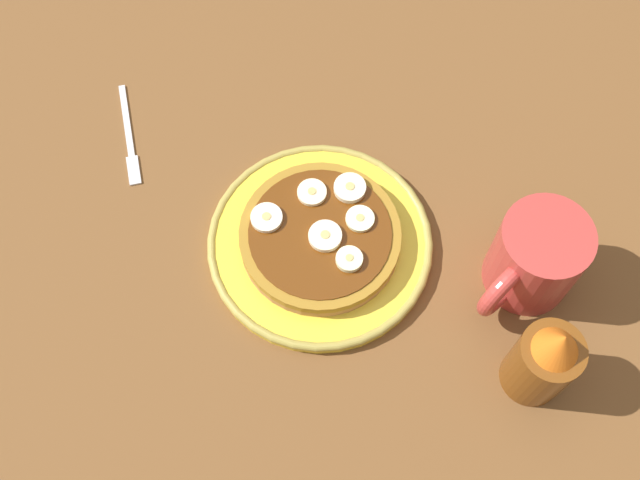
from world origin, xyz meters
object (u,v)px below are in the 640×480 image
(banana_slice_0, at_px, (323,238))
(banana_slice_3, at_px, (312,193))
(plate, at_px, (320,243))
(fork, at_px, (129,139))
(banana_slice_4, at_px, (350,259))
(banana_slice_1, at_px, (350,188))
(syrup_bottle, at_px, (544,361))
(pancake_stack, at_px, (323,237))
(coffee_mug, at_px, (534,259))
(banana_slice_5, at_px, (360,219))
(banana_slice_2, at_px, (267,218))

(banana_slice_0, height_order, banana_slice_3, banana_slice_0)
(plate, distance_m, fork, 0.24)
(banana_slice_4, bearing_deg, banana_slice_0, -84.58)
(banana_slice_0, relative_size, banana_slice_4, 1.25)
(banana_slice_1, height_order, banana_slice_4, same)
(banana_slice_4, bearing_deg, syrup_bottle, 104.77)
(pancake_stack, distance_m, banana_slice_0, 0.02)
(coffee_mug, bearing_deg, syrup_bottle, 44.74)
(pancake_stack, bearing_deg, coffee_mug, 126.83)
(banana_slice_0, relative_size, banana_slice_5, 1.15)
(pancake_stack, relative_size, banana_slice_4, 6.29)
(coffee_mug, height_order, fork, coffee_mug)
(pancake_stack, bearing_deg, banana_slice_2, -58.21)
(banana_slice_4, xyz_separation_m, syrup_bottle, (-0.05, 0.19, 0.02))
(banana_slice_2, bearing_deg, plate, 121.02)
(banana_slice_3, bearing_deg, banana_slice_2, -10.85)
(banana_slice_0, height_order, banana_slice_1, same)
(banana_slice_3, bearing_deg, fork, -65.99)
(plate, bearing_deg, banana_slice_3, -122.62)
(banana_slice_0, xyz_separation_m, coffee_mug, (-0.13, 0.16, 0.01))
(banana_slice_0, bearing_deg, coffee_mug, 128.74)
(pancake_stack, height_order, banana_slice_2, banana_slice_2)
(banana_slice_4, bearing_deg, fork, -76.68)
(plate, distance_m, banana_slice_2, 0.06)
(banana_slice_3, relative_size, syrup_bottle, 0.24)
(banana_slice_0, bearing_deg, banana_slice_2, -64.39)
(banana_slice_0, bearing_deg, syrup_bottle, 103.42)
(banana_slice_1, distance_m, fork, 0.25)
(fork, bearing_deg, banana_slice_2, 100.87)
(banana_slice_4, relative_size, coffee_mug, 0.22)
(banana_slice_2, xyz_separation_m, syrup_bottle, (-0.08, 0.28, 0.02))
(banana_slice_1, height_order, syrup_bottle, syrup_bottle)
(fork, bearing_deg, coffee_mug, 115.23)
(plate, xyz_separation_m, syrup_bottle, (-0.05, 0.24, 0.05))
(plate, bearing_deg, syrup_bottle, 102.50)
(banana_slice_0, bearing_deg, plate, -106.82)
(plate, xyz_separation_m, banana_slice_5, (-0.04, 0.02, 0.03))
(pancake_stack, bearing_deg, syrup_bottle, 102.13)
(plate, bearing_deg, banana_slice_4, 91.38)
(banana_slice_5, bearing_deg, banana_slice_0, -13.40)
(banana_slice_5, xyz_separation_m, syrup_bottle, (-0.01, 0.22, 0.02))
(banana_slice_1, xyz_separation_m, syrup_bottle, (0.00, 0.25, 0.02))
(plate, xyz_separation_m, banana_slice_0, (0.00, 0.01, 0.03))
(banana_slice_0, height_order, banana_slice_5, banana_slice_0)
(banana_slice_5, height_order, fork, banana_slice_5)
(coffee_mug, bearing_deg, pancake_stack, -53.17)
(plate, height_order, banana_slice_3, banana_slice_3)
(plate, xyz_separation_m, fork, (0.06, -0.24, -0.01))
(banana_slice_5, bearing_deg, banana_slice_3, -74.95)
(plate, bearing_deg, banana_slice_2, -58.98)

